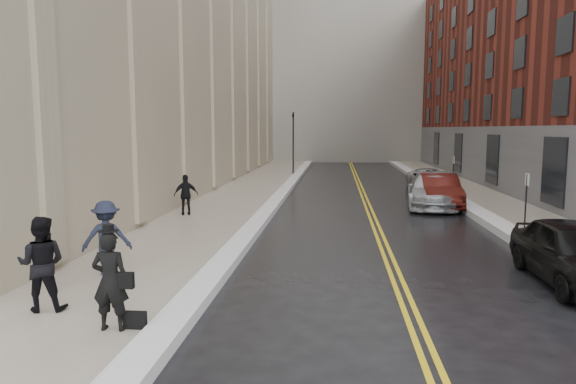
% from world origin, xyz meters
% --- Properties ---
extents(ground, '(160.00, 160.00, 0.00)m').
position_xyz_m(ground, '(0.00, 0.00, 0.00)').
color(ground, black).
rests_on(ground, ground).
extents(sidewalk_left, '(4.00, 64.00, 0.15)m').
position_xyz_m(sidewalk_left, '(-4.50, 16.00, 0.07)').
color(sidewalk_left, gray).
rests_on(sidewalk_left, ground).
extents(sidewalk_right, '(3.00, 64.00, 0.15)m').
position_xyz_m(sidewalk_right, '(9.00, 16.00, 0.07)').
color(sidewalk_right, gray).
rests_on(sidewalk_right, ground).
extents(lane_stripe_a, '(0.12, 64.00, 0.01)m').
position_xyz_m(lane_stripe_a, '(2.38, 16.00, 0.00)').
color(lane_stripe_a, gold).
rests_on(lane_stripe_a, ground).
extents(lane_stripe_b, '(0.12, 64.00, 0.01)m').
position_xyz_m(lane_stripe_b, '(2.62, 16.00, 0.00)').
color(lane_stripe_b, gold).
rests_on(lane_stripe_b, ground).
extents(snow_ridge_left, '(0.70, 60.80, 0.26)m').
position_xyz_m(snow_ridge_left, '(-2.20, 16.00, 0.13)').
color(snow_ridge_left, white).
rests_on(snow_ridge_left, ground).
extents(snow_ridge_right, '(0.85, 60.80, 0.30)m').
position_xyz_m(snow_ridge_right, '(7.15, 16.00, 0.15)').
color(snow_ridge_right, white).
rests_on(snow_ridge_right, ground).
extents(tower_far_right, '(22.00, 18.00, 44.00)m').
position_xyz_m(tower_far_right, '(14.00, 66.00, 22.00)').
color(tower_far_right, slate).
rests_on(tower_far_right, ground).
extents(traffic_signal, '(0.18, 0.15, 5.20)m').
position_xyz_m(traffic_signal, '(-2.60, 30.00, 3.08)').
color(traffic_signal, black).
rests_on(traffic_signal, ground).
extents(parking_sign_near, '(0.06, 0.35, 2.23)m').
position_xyz_m(parking_sign_near, '(7.90, 8.00, 1.36)').
color(parking_sign_near, black).
rests_on(parking_sign_near, ground).
extents(parking_sign_far, '(0.06, 0.35, 2.23)m').
position_xyz_m(parking_sign_far, '(7.90, 20.00, 1.36)').
color(parking_sign_far, black).
rests_on(parking_sign_far, ground).
extents(car_black, '(1.92, 4.74, 1.61)m').
position_xyz_m(car_black, '(6.80, 1.54, 0.81)').
color(car_black, black).
rests_on(car_black, ground).
extents(car_maroon, '(1.96, 5.08, 1.65)m').
position_xyz_m(car_maroon, '(5.95, 14.17, 0.82)').
color(car_maroon, '#400F0B').
rests_on(car_maroon, ground).
extents(car_silver_near, '(2.94, 5.86, 1.63)m').
position_xyz_m(car_silver_near, '(5.62, 14.24, 0.82)').
color(car_silver_near, '#A2A6AA').
rests_on(car_silver_near, ground).
extents(car_silver_far, '(2.36, 5.02, 1.39)m').
position_xyz_m(car_silver_far, '(6.65, 20.90, 0.69)').
color(car_silver_far, '#A4A8AC').
rests_on(car_silver_far, ground).
extents(pedestrian_main, '(0.70, 0.47, 1.86)m').
position_xyz_m(pedestrian_main, '(-3.21, -2.72, 1.08)').
color(pedestrian_main, black).
rests_on(pedestrian_main, sidewalk_left).
extents(pedestrian_a, '(1.09, 0.93, 1.95)m').
position_xyz_m(pedestrian_a, '(-5.06, -1.85, 1.13)').
color(pedestrian_a, black).
rests_on(pedestrian_a, sidewalk_left).
extents(pedestrian_b, '(1.39, 1.08, 1.90)m').
position_xyz_m(pedestrian_b, '(-4.91, 0.81, 1.10)').
color(pedestrian_b, black).
rests_on(pedestrian_b, sidewalk_left).
extents(pedestrian_c, '(1.11, 0.74, 1.75)m').
position_xyz_m(pedestrian_c, '(-5.54, 9.90, 1.02)').
color(pedestrian_c, black).
rests_on(pedestrian_c, sidewalk_left).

